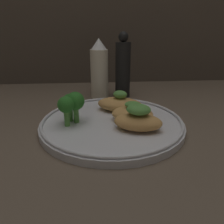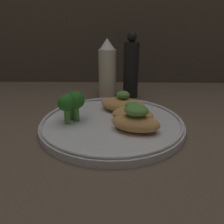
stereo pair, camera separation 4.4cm
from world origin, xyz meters
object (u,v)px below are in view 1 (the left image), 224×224
Objects in this scene: broccoli_bunch at (71,104)px; pepper_grinder at (123,68)px; plate at (112,123)px; sauce_bottle at (99,70)px.

pepper_grinder is at bearing 59.64° from broccoli_bunch.
broccoli_bunch reaches higher than plate.
pepper_grinder is (4.92, 21.67, 7.52)cm from plate.
sauce_bottle reaches higher than broccoli_bunch.
pepper_grinder reaches higher than plate.
plate is 1.59× the size of pepper_grinder.
sauce_bottle is (6.17, 22.20, 2.44)cm from broccoli_bunch.
plate is at bearing -84.96° from sauce_bottle.
pepper_grinder is (13.00, 22.20, 2.90)cm from broccoli_bunch.
sauce_bottle reaches higher than plate.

